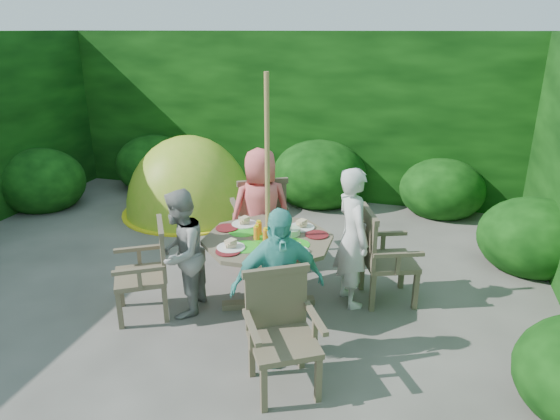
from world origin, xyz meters
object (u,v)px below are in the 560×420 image
(parasol_pole, at_px, (268,198))
(patio_table, at_px, (269,249))
(child_right, at_px, (352,237))
(garden_chair_left, at_px, (148,269))
(dome_tent, at_px, (190,211))
(garden_chair_right, at_px, (382,255))
(garden_chair_back, at_px, (260,217))
(garden_chair_front, at_px, (281,330))
(child_left, at_px, (181,254))
(child_front, at_px, (278,287))
(child_back, at_px, (261,211))

(parasol_pole, bearing_deg, patio_table, 35.69)
(child_right, bearing_deg, garden_chair_left, 81.24)
(garden_chair_left, bearing_deg, dome_tent, 166.90)
(garden_chair_right, height_order, garden_chair_back, garden_chair_back)
(patio_table, height_order, garden_chair_left, patio_table)
(garden_chair_right, relative_size, child_right, 0.66)
(garden_chair_right, height_order, garden_chair_left, garden_chair_right)
(garden_chair_front, bearing_deg, garden_chair_left, 126.10)
(parasol_pole, height_order, child_left, parasol_pole)
(garden_chair_right, xyz_separation_m, child_front, (-0.70, -1.17, 0.17))
(parasol_pole, distance_m, child_left, 0.94)
(child_front, height_order, dome_tent, child_front)
(child_right, bearing_deg, garden_chair_right, -97.91)
(patio_table, relative_size, child_right, 1.19)
(patio_table, height_order, child_back, child_back)
(garden_chair_back, xyz_separation_m, child_right, (1.15, -0.70, 0.17))
(patio_table, bearing_deg, garden_chair_back, 112.46)
(child_back, xyz_separation_m, child_front, (0.62, -1.47, -0.04))
(garden_chair_left, xyz_separation_m, garden_chair_back, (0.61, 1.43, 0.05))
(parasol_pole, xyz_separation_m, garden_chair_right, (1.01, 0.43, -0.62))
(child_right, bearing_deg, dome_tent, 22.84)
(patio_table, height_order, child_right, child_right)
(patio_table, xyz_separation_m, child_right, (0.73, 0.31, 0.08))
(child_right, bearing_deg, child_back, 36.58)
(garden_chair_left, xyz_separation_m, child_right, (1.76, 0.73, 0.22))
(patio_table, distance_m, dome_tent, 2.98)
(garden_chair_back, height_order, child_front, child_front)
(child_right, height_order, dome_tent, child_right)
(parasol_pole, distance_m, garden_chair_back, 1.24)
(child_right, distance_m, dome_tent, 3.32)
(garden_chair_right, height_order, child_right, child_right)
(garden_chair_front, distance_m, child_back, 1.92)
(garden_chair_right, bearing_deg, parasol_pole, 92.06)
(child_left, bearing_deg, parasol_pole, 107.12)
(patio_table, xyz_separation_m, child_left, (-0.74, -0.31, -0.00))
(garden_chair_left, relative_size, child_back, 0.62)
(garden_chair_right, bearing_deg, garden_chair_back, 46.79)
(child_front, bearing_deg, garden_chair_back, 79.68)
(child_back, bearing_deg, child_front, 80.39)
(patio_table, xyz_separation_m, garden_chair_front, (0.42, -1.02, -0.15))
(child_right, relative_size, child_front, 1.05)
(patio_table, height_order, garden_chair_front, patio_table)
(child_left, xyz_separation_m, child_front, (1.05, -0.43, 0.04))
(garden_chair_left, height_order, child_left, child_left)
(patio_table, distance_m, garden_chair_back, 1.10)
(dome_tent, bearing_deg, child_back, -38.99)
(garden_chair_front, bearing_deg, garden_chair_back, 81.07)
(garden_chair_front, distance_m, child_right, 1.39)
(garden_chair_left, height_order, garden_chair_front, garden_chair_front)
(garden_chair_right, distance_m, garden_chair_left, 2.21)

